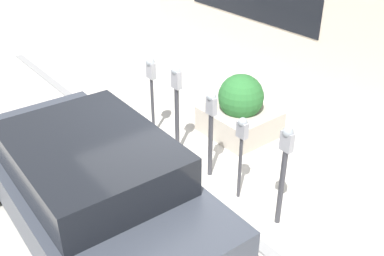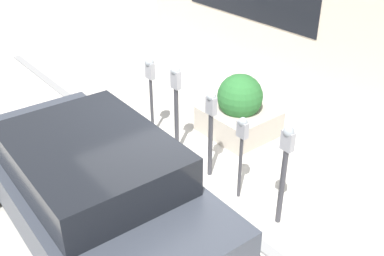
{
  "view_description": "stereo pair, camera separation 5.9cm",
  "coord_description": "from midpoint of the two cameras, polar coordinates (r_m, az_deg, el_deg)",
  "views": [
    {
      "loc": [
        -4.49,
        3.41,
        4.23
      ],
      "look_at": [
        0.0,
        -0.14,
        0.94
      ],
      "focal_mm": 42.0,
      "sensor_mm": 36.0,
      "label": 1
    },
    {
      "loc": [
        -4.46,
        3.46,
        4.23
      ],
      "look_at": [
        0.0,
        -0.14,
        0.94
      ],
      "focal_mm": 42.0,
      "sensor_mm": 36.0,
      "label": 2
    }
  ],
  "objects": [
    {
      "name": "parked_car_front",
      "position": [
        6.0,
        -13.13,
        -6.54
      ],
      "size": [
        4.44,
        2.05,
        1.42
      ],
      "rotation": [
        0.0,
        0.0,
        -0.03
      ],
      "color": "#383D47",
      "rests_on": "ground_plane"
    },
    {
      "name": "parking_meter_farthest",
      "position": [
        7.84,
        -5.52,
        6.21
      ],
      "size": [
        0.18,
        0.16,
        1.48
      ],
      "color": "#38383D",
      "rests_on": "ground_plane"
    },
    {
      "name": "planter_box",
      "position": [
        8.16,
        5.81,
        2.28
      ],
      "size": [
        1.21,
        1.12,
        1.15
      ],
      "color": "#B2A899",
      "rests_on": "ground_plane"
    },
    {
      "name": "parking_meter_fourth",
      "position": [
        7.27,
        -2.27,
        3.97
      ],
      "size": [
        0.18,
        0.15,
        1.58
      ],
      "color": "#38383D",
      "rests_on": "ground_plane"
    },
    {
      "name": "parking_meter_middle",
      "position": [
        6.74,
        2.15,
        0.73
      ],
      "size": [
        0.17,
        0.14,
        1.45
      ],
      "color": "#38383D",
      "rests_on": "ground_plane"
    },
    {
      "name": "parking_meter_nearest",
      "position": [
        5.88,
        11.44,
        -4.24
      ],
      "size": [
        0.17,
        0.14,
        1.51
      ],
      "color": "#38383D",
      "rests_on": "ground_plane"
    },
    {
      "name": "ground_plane",
      "position": [
        7.05,
        -1.11,
        -6.98
      ],
      "size": [
        40.0,
        40.0,
        0.0
      ],
      "primitive_type": "plane",
      "color": "beige"
    },
    {
      "name": "curb_strip",
      "position": [
        7.0,
        -1.63,
        -7.09
      ],
      "size": [
        14.07,
        0.16,
        0.04
      ],
      "color": "gray",
      "rests_on": "ground_plane"
    },
    {
      "name": "parking_meter_second",
      "position": [
        6.27,
        6.09,
        -1.45
      ],
      "size": [
        0.16,
        0.14,
        1.33
      ],
      "color": "#38383D",
      "rests_on": "ground_plane"
    }
  ]
}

